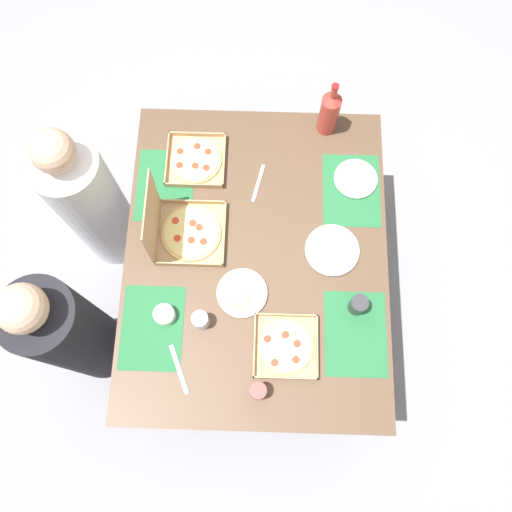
# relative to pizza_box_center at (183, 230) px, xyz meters

# --- Properties ---
(ground_plane) EXTENTS (6.00, 6.00, 0.00)m
(ground_plane) POSITION_rel_pizza_box_center_xyz_m (-0.09, -0.32, -0.82)
(ground_plane) COLOR gray
(dining_table) EXTENTS (1.46, 1.15, 0.77)m
(dining_table) POSITION_rel_pizza_box_center_xyz_m (-0.09, -0.32, -0.15)
(dining_table) COLOR #3F3328
(dining_table) RESTS_ON ground_plane
(placemat_near_left) EXTENTS (0.36, 0.26, 0.00)m
(placemat_near_left) POSITION_rel_pizza_box_center_xyz_m (-0.42, -0.75, -0.05)
(placemat_near_left) COLOR #236638
(placemat_near_left) RESTS_ON dining_table
(placemat_near_right) EXTENTS (0.36, 0.26, 0.00)m
(placemat_near_right) POSITION_rel_pizza_box_center_xyz_m (0.24, -0.75, -0.05)
(placemat_near_right) COLOR #236638
(placemat_near_right) RESTS_ON dining_table
(placemat_far_left) EXTENTS (0.36, 0.26, 0.00)m
(placemat_far_left) POSITION_rel_pizza_box_center_xyz_m (-0.42, 0.10, -0.05)
(placemat_far_left) COLOR #236638
(placemat_far_left) RESTS_ON dining_table
(placemat_far_right) EXTENTS (0.36, 0.26, 0.00)m
(placemat_far_right) POSITION_rel_pizza_box_center_xyz_m (0.24, 0.10, -0.05)
(placemat_far_right) COLOR #236638
(placemat_far_right) RESTS_ON dining_table
(pizza_box_center) EXTENTS (0.30, 0.30, 0.34)m
(pizza_box_center) POSITION_rel_pizza_box_center_xyz_m (0.00, 0.00, 0.00)
(pizza_box_center) COLOR tan
(pizza_box_center) RESTS_ON dining_table
(pizza_box_corner_right) EXTENTS (0.27, 0.27, 0.04)m
(pizza_box_corner_right) POSITION_rel_pizza_box_center_xyz_m (0.36, -0.03, -0.04)
(pizza_box_corner_right) COLOR tan
(pizza_box_corner_right) RESTS_ON dining_table
(pizza_box_edge_far) EXTENTS (0.26, 0.26, 0.04)m
(pizza_box_edge_far) POSITION_rel_pizza_box_center_xyz_m (-0.49, -0.46, -0.04)
(pizza_box_edge_far) COLOR tan
(pizza_box_edge_far) RESTS_ON dining_table
(plate_far_left) EXTENTS (0.24, 0.24, 0.02)m
(plate_far_left) POSITION_rel_pizza_box_center_xyz_m (-0.06, -0.65, -0.04)
(plate_far_left) COLOR white
(plate_far_left) RESTS_ON dining_table
(plate_far_right) EXTENTS (0.22, 0.22, 0.03)m
(plate_far_right) POSITION_rel_pizza_box_center_xyz_m (-0.27, -0.27, -0.04)
(plate_far_right) COLOR white
(plate_far_right) RESTS_ON dining_table
(plate_near_right) EXTENTS (0.20, 0.20, 0.02)m
(plate_near_right) POSITION_rel_pizza_box_center_xyz_m (0.29, -0.77, -0.04)
(plate_near_right) COLOR white
(plate_near_right) RESTS_ON dining_table
(soda_bottle) EXTENTS (0.09, 0.09, 0.32)m
(soda_bottle) POSITION_rel_pizza_box_center_xyz_m (0.56, -0.63, 0.08)
(soda_bottle) COLOR #B2382D
(soda_bottle) RESTS_ON dining_table
(cup_clear_left) EXTENTS (0.07, 0.07, 0.10)m
(cup_clear_left) POSITION_rel_pizza_box_center_xyz_m (-0.31, -0.75, -0.00)
(cup_clear_left) COLOR #333338
(cup_clear_left) RESTS_ON dining_table
(cup_clear_right) EXTENTS (0.07, 0.07, 0.09)m
(cup_clear_right) POSITION_rel_pizza_box_center_xyz_m (-0.67, -0.35, -0.01)
(cup_clear_right) COLOR #BF4742
(cup_clear_right) RESTS_ON dining_table
(cup_spare) EXTENTS (0.07, 0.07, 0.09)m
(cup_spare) POSITION_rel_pizza_box_center_xyz_m (-0.39, -0.10, -0.01)
(cup_spare) COLOR silver
(cup_spare) RESTS_ON dining_table
(condiment_bowl) EXTENTS (0.09, 0.09, 0.05)m
(condiment_bowl) POSITION_rel_pizza_box_center_xyz_m (-0.37, 0.05, -0.03)
(condiment_bowl) COLOR white
(condiment_bowl) RESTS_ON dining_table
(fork_by_far_right) EXTENTS (0.19, 0.06, 0.00)m
(fork_by_far_right) POSITION_rel_pizza_box_center_xyz_m (0.26, -0.32, -0.05)
(fork_by_far_right) COLOR #B7B7BC
(fork_by_far_right) RESTS_ON dining_table
(knife_by_far_left) EXTENTS (0.20, 0.10, 0.00)m
(knife_by_far_left) POSITION_rel_pizza_box_center_xyz_m (-0.59, -0.02, -0.05)
(knife_by_far_left) COLOR #B7B7BC
(knife_by_far_left) RESTS_ON dining_table
(diner_left_seat) EXTENTS (0.32, 0.32, 1.19)m
(diner_left_seat) POSITION_rel_pizza_box_center_xyz_m (-0.42, 0.51, -0.28)
(diner_left_seat) COLOR black
(diner_left_seat) RESTS_ON ground_plane
(diner_right_seat) EXTENTS (0.32, 0.32, 1.16)m
(diner_right_seat) POSITION_rel_pizza_box_center_xyz_m (0.24, 0.51, -0.30)
(diner_right_seat) COLOR white
(diner_right_seat) RESTS_ON ground_plane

